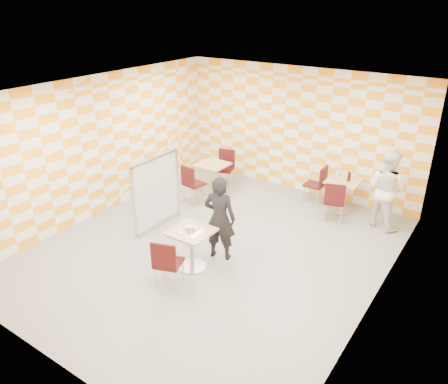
% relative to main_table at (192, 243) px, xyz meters
% --- Properties ---
extents(room_shell, '(7.00, 7.00, 7.00)m').
position_rel_main_table_xyz_m(room_shell, '(-0.05, 1.27, 0.99)').
color(room_shell, gray).
rests_on(room_shell, ground).
extents(main_table, '(0.70, 0.70, 0.75)m').
position_rel_main_table_xyz_m(main_table, '(0.00, 0.00, 0.00)').
color(main_table, tan).
rests_on(main_table, ground).
extents(second_table, '(0.70, 0.70, 0.75)m').
position_rel_main_table_xyz_m(second_table, '(1.38, 3.67, 0.00)').
color(second_table, tan).
rests_on(second_table, ground).
extents(empty_table, '(0.70, 0.70, 0.75)m').
position_rel_main_table_xyz_m(empty_table, '(-1.61, 2.86, 0.00)').
color(empty_table, tan).
rests_on(empty_table, ground).
extents(chair_main_front, '(0.54, 0.55, 0.92)m').
position_rel_main_table_xyz_m(chair_main_front, '(0.06, -0.73, 0.04)').
color(chair_main_front, '#390B0C').
rests_on(chair_main_front, ground).
extents(chair_second_front, '(0.54, 0.54, 0.92)m').
position_rel_main_table_xyz_m(chair_second_front, '(1.41, 3.05, 0.04)').
color(chair_second_front, '#390B0C').
rests_on(chair_second_front, ground).
extents(chair_second_side, '(0.44, 0.43, 0.92)m').
position_rel_main_table_xyz_m(chair_second_side, '(0.77, 3.74, 0.04)').
color(chair_second_side, '#390B0C').
rests_on(chair_second_side, ground).
extents(chair_empty_near, '(0.48, 0.49, 0.92)m').
position_rel_main_table_xyz_m(chair_empty_near, '(-1.66, 2.10, 0.04)').
color(chair_empty_near, '#390B0C').
rests_on(chair_empty_near, ground).
extents(chair_empty_far, '(0.53, 0.53, 0.92)m').
position_rel_main_table_xyz_m(chair_empty_far, '(-1.61, 3.44, 0.04)').
color(chair_empty_far, '#390B0C').
rests_on(chair_empty_far, ground).
extents(partition, '(0.08, 1.38, 1.55)m').
position_rel_main_table_xyz_m(partition, '(-1.53, 0.80, 0.28)').
color(partition, white).
rests_on(partition, ground).
extents(man_dark, '(0.67, 0.53, 1.60)m').
position_rel_main_table_xyz_m(man_dark, '(0.20, 0.58, 0.29)').
color(man_dark, black).
rests_on(man_dark, ground).
extents(man_white, '(0.98, 0.87, 1.68)m').
position_rel_main_table_xyz_m(man_white, '(2.32, 3.49, 0.33)').
color(man_white, white).
rests_on(man_white, ground).
extents(pizza_on_foil, '(0.40, 0.40, 0.04)m').
position_rel_main_table_xyz_m(pizza_on_foil, '(-0.00, -0.02, 0.26)').
color(pizza_on_foil, silver).
rests_on(pizza_on_foil, main_table).
extents(sport_bottle, '(0.06, 0.06, 0.20)m').
position_rel_main_table_xyz_m(sport_bottle, '(1.17, 3.79, 0.33)').
color(sport_bottle, white).
rests_on(sport_bottle, second_table).
extents(soda_bottle, '(0.07, 0.07, 0.23)m').
position_rel_main_table_xyz_m(soda_bottle, '(1.47, 3.69, 0.34)').
color(soda_bottle, black).
rests_on(soda_bottle, second_table).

